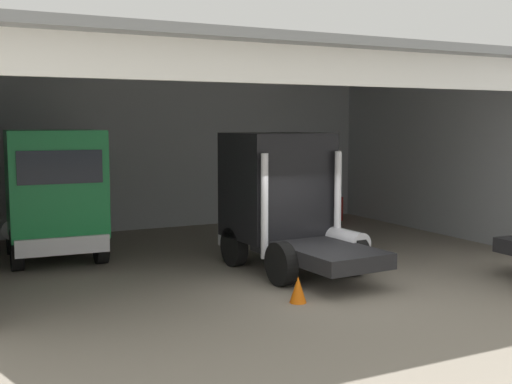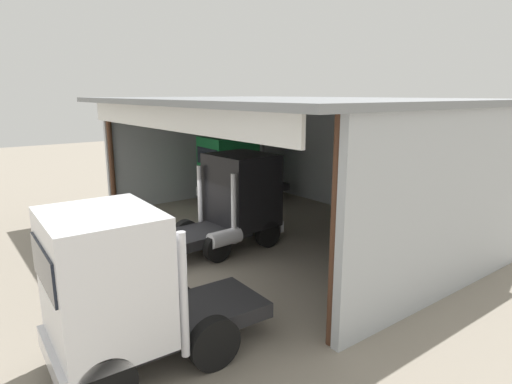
{
  "view_description": "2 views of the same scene",
  "coord_description": "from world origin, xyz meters",
  "px_view_note": "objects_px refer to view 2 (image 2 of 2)",
  "views": [
    {
      "loc": [
        -7.75,
        -12.04,
        3.77
      ],
      "look_at": [
        0.0,
        3.43,
        1.87
      ],
      "focal_mm": 44.84,
      "sensor_mm": 36.0,
      "label": 1
    },
    {
      "loc": [
        13.39,
        -6.71,
        5.73
      ],
      "look_at": [
        0.0,
        3.43,
        1.87
      ],
      "focal_mm": 30.22,
      "sensor_mm": 36.0,
      "label": 2
    }
  ],
  "objects_px": {
    "truck_white_right_bay": "(121,289)",
    "traffic_cone": "(148,244)",
    "truck_black_center_bay": "(235,199)",
    "oil_drum": "(460,240)",
    "truck_green_center_right_bay": "(232,169)",
    "tool_cart": "(434,227)"
  },
  "relations": [
    {
      "from": "truck_white_right_bay",
      "to": "tool_cart",
      "type": "bearing_deg",
      "value": -84.96
    },
    {
      "from": "truck_white_right_bay",
      "to": "traffic_cone",
      "type": "relative_size",
      "value": 8.53
    },
    {
      "from": "truck_green_center_right_bay",
      "to": "tool_cart",
      "type": "distance_m",
      "value": 10.17
    },
    {
      "from": "truck_black_center_bay",
      "to": "traffic_cone",
      "type": "xyz_separation_m",
      "value": [
        -1.34,
        -3.03,
        -1.52
      ]
    },
    {
      "from": "truck_green_center_right_bay",
      "to": "oil_drum",
      "type": "relative_size",
      "value": 5.31
    },
    {
      "from": "truck_black_center_bay",
      "to": "truck_white_right_bay",
      "type": "xyz_separation_m",
      "value": [
        5.01,
        -6.28,
        0.02
      ]
    },
    {
      "from": "truck_white_right_bay",
      "to": "traffic_cone",
      "type": "bearing_deg",
      "value": -25.18
    },
    {
      "from": "truck_black_center_bay",
      "to": "oil_drum",
      "type": "height_order",
      "value": "truck_black_center_bay"
    },
    {
      "from": "truck_black_center_bay",
      "to": "truck_white_right_bay",
      "type": "relative_size",
      "value": 1.04
    },
    {
      "from": "tool_cart",
      "to": "traffic_cone",
      "type": "height_order",
      "value": "tool_cart"
    },
    {
      "from": "truck_green_center_right_bay",
      "to": "traffic_cone",
      "type": "bearing_deg",
      "value": 124.14
    },
    {
      "from": "oil_drum",
      "to": "tool_cart",
      "type": "xyz_separation_m",
      "value": [
        -1.38,
        0.59,
        0.05
      ]
    },
    {
      "from": "oil_drum",
      "to": "traffic_cone",
      "type": "relative_size",
      "value": 1.61
    },
    {
      "from": "truck_green_center_right_bay",
      "to": "traffic_cone",
      "type": "xyz_separation_m",
      "value": [
        3.86,
        -6.38,
        -1.59
      ]
    },
    {
      "from": "truck_black_center_bay",
      "to": "truck_white_right_bay",
      "type": "distance_m",
      "value": 8.03
    },
    {
      "from": "truck_green_center_right_bay",
      "to": "oil_drum",
      "type": "xyz_separation_m",
      "value": [
        10.88,
        2.76,
        -1.42
      ]
    },
    {
      "from": "truck_black_center_bay",
      "to": "tool_cart",
      "type": "relative_size",
      "value": 4.95
    },
    {
      "from": "tool_cart",
      "to": "truck_black_center_bay",
      "type": "bearing_deg",
      "value": -122.69
    },
    {
      "from": "oil_drum",
      "to": "truck_green_center_right_bay",
      "type": "bearing_deg",
      "value": -165.79
    },
    {
      "from": "traffic_cone",
      "to": "truck_green_center_right_bay",
      "type": "bearing_deg",
      "value": 121.17
    },
    {
      "from": "truck_white_right_bay",
      "to": "tool_cart",
      "type": "relative_size",
      "value": 4.78
    },
    {
      "from": "truck_white_right_bay",
      "to": "truck_black_center_bay",
      "type": "bearing_deg",
      "value": -49.52
    }
  ]
}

